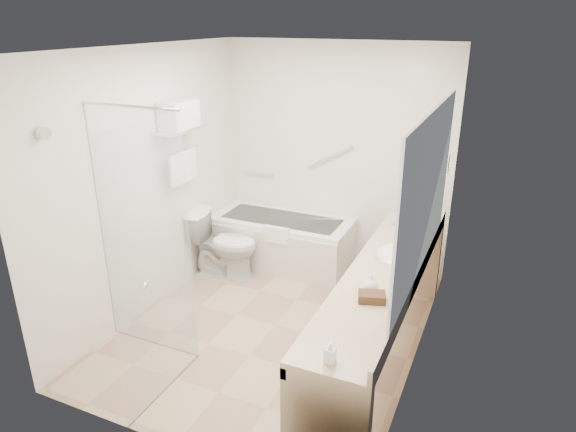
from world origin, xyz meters
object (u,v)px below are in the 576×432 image
at_px(bathtub, 282,241).
at_px(water_bottle_left, 394,234).
at_px(toilet, 224,244).
at_px(amenity_basket, 372,297).
at_px(vanity_counter, 382,296).

xyz_separation_m(bathtub, water_bottle_left, (1.47, -0.82, 0.66)).
relative_size(toilet, amenity_basket, 3.96).
xyz_separation_m(bathtub, vanity_counter, (1.52, -1.39, 0.36)).
distance_m(bathtub, vanity_counter, 2.09).
height_order(vanity_counter, toilet, vanity_counter).
bearing_deg(vanity_counter, amenity_basket, -86.35).
distance_m(bathtub, water_bottle_left, 1.80).
bearing_deg(bathtub, amenity_basket, -50.01).
bearing_deg(bathtub, toilet, -129.87).
bearing_deg(water_bottle_left, vanity_counter, -84.15).
relative_size(vanity_counter, toilet, 3.59).
relative_size(bathtub, amenity_basket, 8.42).
bearing_deg(toilet, vanity_counter, -123.50).
relative_size(vanity_counter, amenity_basket, 14.21).
height_order(bathtub, water_bottle_left, water_bottle_left).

